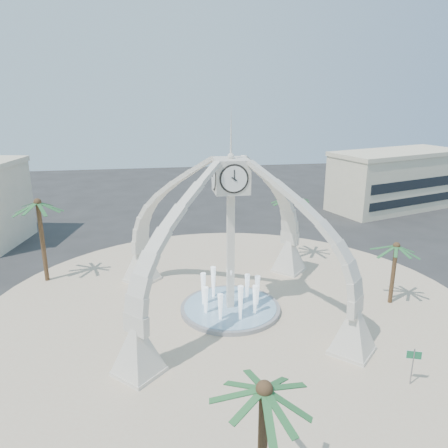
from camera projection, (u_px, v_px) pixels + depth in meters
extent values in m
plane|color=#282828|center=(230.00, 311.00, 35.15)|extent=(140.00, 140.00, 0.00)
cylinder|color=#C8B495|center=(230.00, 311.00, 35.15)|extent=(40.00, 40.00, 0.06)
cube|color=beige|center=(231.00, 254.00, 33.72)|extent=(0.55, 0.55, 9.80)
cube|color=beige|center=(231.00, 176.00, 31.92)|extent=(2.50, 2.50, 2.50)
cone|color=beige|center=(231.00, 130.00, 30.97)|extent=(0.20, 0.20, 4.00)
cylinder|color=white|center=(234.00, 179.00, 30.70)|extent=(1.84, 0.04, 1.84)
pyramid|color=beige|center=(289.00, 256.00, 42.45)|extent=(3.80, 3.80, 3.20)
pyramid|color=beige|center=(142.00, 265.00, 40.26)|extent=(3.80, 3.80, 3.20)
pyramid|color=beige|center=(138.00, 351.00, 26.92)|extent=(3.80, 3.80, 3.20)
pyramid|color=beige|center=(353.00, 332.00, 29.11)|extent=(3.80, 3.80, 3.20)
cylinder|color=gray|center=(230.00, 309.00, 35.10)|extent=(8.00, 8.00, 0.40)
cylinder|color=#88B0CB|center=(230.00, 306.00, 35.03)|extent=(7.40, 7.40, 0.04)
cone|color=white|center=(230.00, 288.00, 34.56)|extent=(0.60, 0.60, 3.20)
cube|color=beige|center=(395.00, 182.00, 65.05)|extent=(21.49, 13.79, 8.00)
cube|color=beige|center=(399.00, 153.00, 63.79)|extent=(21.87, 14.17, 0.60)
cylinder|color=brown|center=(393.00, 274.00, 35.74)|extent=(0.34, 0.34, 5.20)
cylinder|color=brown|center=(43.00, 242.00, 39.64)|extent=(0.41, 0.41, 7.68)
cylinder|color=brown|center=(289.00, 229.00, 44.45)|extent=(0.41, 0.41, 7.08)
cylinder|color=slate|center=(412.00, 367.00, 25.97)|extent=(0.08, 0.08, 2.47)
cube|color=#19643B|center=(414.00, 355.00, 25.72)|extent=(0.80, 0.33, 0.49)
cube|color=white|center=(414.00, 355.00, 25.72)|extent=(0.86, 0.34, 0.56)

